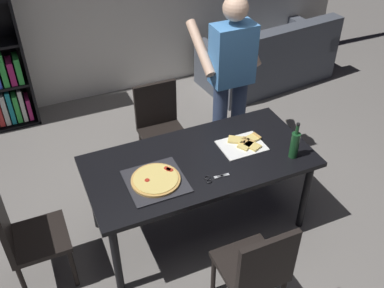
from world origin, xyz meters
The scene contains 11 objects.
ground_plane centered at (0.00, 0.00, 0.00)m, with size 12.00×12.00×0.00m, color gray.
dining_table centered at (0.00, 0.00, 0.68)m, with size 1.79×0.87×0.75m.
chair_near_camera centered at (0.00, -0.92, 0.51)m, with size 0.42×0.42×0.90m.
chair_far_side centered at (0.00, 0.92, 0.51)m, with size 0.42×0.42×0.90m.
chair_left_end centered at (-1.38, 0.00, 0.51)m, with size 0.42×0.42×0.90m.
couch centered at (1.91, 1.99, 0.30)m, with size 1.78×1.03×0.85m.
person_serving_pizza centered at (0.63, 0.70, 1.00)m, with size 0.55×0.54×1.75m.
pepperoni_pizza_on_tray centered at (-0.40, -0.10, 0.77)m, with size 0.43×0.43×0.04m.
pizza_slices_on_towel centered at (0.41, 0.03, 0.76)m, with size 0.37×0.29×0.03m.
wine_bottle centered at (0.69, -0.26, 0.87)m, with size 0.07×0.07×0.32m.
kitchen_scissors centered at (0.00, -0.24, 0.76)m, with size 0.19×0.09×0.01m.
Camera 1 is at (-1.13, -2.41, 2.94)m, focal length 41.13 mm.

